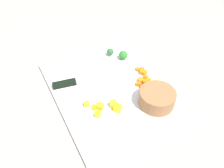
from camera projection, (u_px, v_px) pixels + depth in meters
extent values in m
plane|color=#9E9189|center=(112.00, 89.00, 0.74)|extent=(4.00, 4.00, 0.00)
cube|color=white|center=(112.00, 87.00, 0.73)|extent=(0.45, 0.37, 0.01)
cylinder|color=#97653E|center=(157.00, 98.00, 0.66)|extent=(0.11, 0.11, 0.05)
cube|color=silver|center=(130.00, 72.00, 0.78)|extent=(0.06, 0.19, 0.00)
cube|color=black|center=(64.00, 84.00, 0.72)|extent=(0.03, 0.08, 0.02)
cube|color=orange|center=(138.00, 69.00, 0.78)|extent=(0.01, 0.01, 0.01)
cube|color=orange|center=(142.00, 69.00, 0.78)|extent=(0.02, 0.02, 0.01)
cube|color=orange|center=(139.00, 84.00, 0.73)|extent=(0.02, 0.02, 0.01)
cube|color=orange|center=(141.00, 72.00, 0.77)|extent=(0.02, 0.02, 0.01)
cube|color=orange|center=(149.00, 80.00, 0.74)|extent=(0.02, 0.02, 0.01)
cube|color=orange|center=(146.00, 82.00, 0.73)|extent=(0.03, 0.03, 0.02)
cube|color=orange|center=(145.00, 72.00, 0.77)|extent=(0.02, 0.02, 0.01)
cube|color=orange|center=(141.00, 80.00, 0.74)|extent=(0.02, 0.02, 0.02)
cube|color=orange|center=(145.00, 74.00, 0.76)|extent=(0.02, 0.02, 0.01)
cube|color=orange|center=(142.00, 87.00, 0.72)|extent=(0.01, 0.01, 0.01)
cube|color=orange|center=(146.00, 77.00, 0.75)|extent=(0.02, 0.02, 0.01)
cube|color=yellow|center=(100.00, 106.00, 0.65)|extent=(0.03, 0.03, 0.02)
cube|color=yellow|center=(113.00, 104.00, 0.66)|extent=(0.02, 0.02, 0.02)
cube|color=yellow|center=(98.00, 114.00, 0.64)|extent=(0.02, 0.02, 0.01)
cube|color=yellow|center=(94.00, 107.00, 0.66)|extent=(0.02, 0.02, 0.01)
cube|color=yellow|center=(87.00, 104.00, 0.66)|extent=(0.02, 0.02, 0.01)
cube|color=yellow|center=(118.00, 108.00, 0.65)|extent=(0.03, 0.03, 0.02)
cylinder|color=#95B758|center=(110.00, 54.00, 0.84)|extent=(0.01, 0.01, 0.01)
sphere|color=#336633|center=(110.00, 52.00, 0.84)|extent=(0.03, 0.03, 0.03)
cylinder|color=#86BC64|center=(123.00, 58.00, 0.83)|extent=(0.01, 0.01, 0.01)
sphere|color=#2D7C2A|center=(123.00, 55.00, 0.82)|extent=(0.03, 0.03, 0.03)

